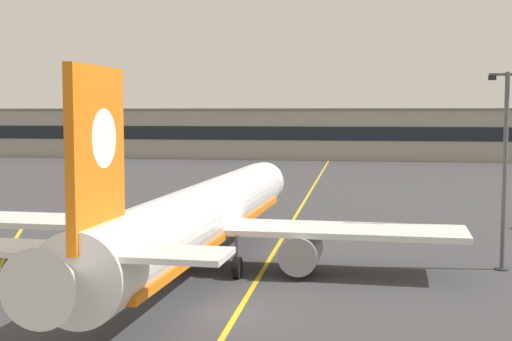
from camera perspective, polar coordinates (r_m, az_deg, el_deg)
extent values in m
plane|color=#3D3D3F|center=(35.35, -2.41, -11.40)|extent=(400.00, 400.00, 0.00)
cube|color=yellow|center=(64.38, 3.00, -4.04)|extent=(3.56, 179.98, 0.01)
cylinder|color=white|center=(44.10, -4.27, -3.52)|extent=(5.05, 36.11, 3.80)
cone|color=white|center=(62.77, 0.44, -1.04)|extent=(3.70, 2.72, 3.61)
cone|color=white|center=(26.16, -15.82, -8.52)|extent=(2.95, 2.90, 2.85)
cube|color=orange|center=(44.26, -4.26, -4.85)|extent=(4.87, 33.23, 0.44)
cube|color=black|center=(60.85, 0.11, -0.59)|extent=(2.89, 1.20, 0.60)
cube|color=white|center=(44.80, -4.06, -4.49)|extent=(32.15, 5.91, 0.36)
cylinder|color=gray|center=(46.10, -11.87, -5.85)|extent=(2.42, 3.68, 2.30)
cylinder|color=black|center=(47.77, -11.00, -5.46)|extent=(1.96, 0.25, 1.95)
cylinder|color=gray|center=(42.84, 3.68, -6.57)|extent=(2.42, 3.68, 2.30)
cylinder|color=black|center=(44.64, 3.99, -6.11)|extent=(1.96, 0.25, 1.95)
cube|color=orange|center=(28.78, -12.75, 1.09)|extent=(0.57, 4.81, 7.20)
cylinder|color=white|center=(29.02, -12.54, 2.55)|extent=(0.52, 2.41, 2.40)
cube|color=white|center=(28.71, -13.11, -6.36)|extent=(11.09, 3.18, 0.24)
cylinder|color=#4C4C51|center=(58.34, -0.44, -3.49)|extent=(0.24, 0.24, 1.60)
cylinder|color=black|center=(58.50, -0.44, -4.48)|extent=(0.43, 0.91, 0.90)
cylinder|color=#4C4C51|center=(43.27, -8.30, -6.03)|extent=(0.24, 0.24, 1.60)
cylinder|color=black|center=(43.50, -8.29, -7.48)|extent=(0.44, 1.31, 1.30)
cylinder|color=#4C4C51|center=(41.84, -1.54, -6.35)|extent=(0.24, 0.24, 1.60)
cylinder|color=black|center=(42.08, -1.53, -7.85)|extent=(0.44, 1.31, 1.30)
cylinder|color=#515156|center=(46.18, 19.45, -0.11)|extent=(0.28, 0.28, 12.27)
cylinder|color=#333338|center=(47.06, 19.24, -7.51)|extent=(0.90, 0.90, 0.10)
cube|color=#515156|center=(46.09, 19.66, 7.32)|extent=(2.20, 0.16, 0.16)
cube|color=black|center=(45.93, 18.54, 7.11)|extent=(0.44, 0.36, 0.28)
cone|color=orange|center=(60.81, 1.20, -4.29)|extent=(0.36, 0.36, 0.55)
cylinder|color=white|center=(60.81, 1.20, -4.27)|extent=(0.23, 0.23, 0.07)
cube|color=orange|center=(60.85, 1.20, -4.53)|extent=(0.44, 0.44, 0.03)
cube|color=#9E998E|center=(149.91, 4.25, 2.92)|extent=(151.55, 12.00, 10.18)
cube|color=black|center=(143.87, 4.04, 3.00)|extent=(145.49, 0.12, 2.80)
cube|color=slate|center=(149.83, 4.27, 4.94)|extent=(151.95, 12.40, 0.40)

